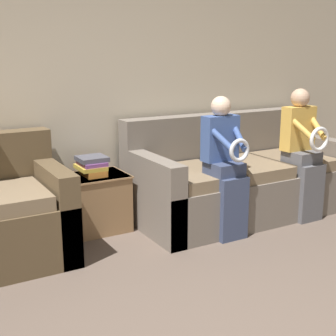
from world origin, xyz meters
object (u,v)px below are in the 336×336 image
object	(u,v)px
couch_main	(237,180)
book_stack	(92,166)
side_shelf	(93,202)
child_right_seated	(303,149)
child_left_seated	(226,162)

from	to	relation	value
couch_main	book_stack	size ratio (longest dim) A/B	7.74
book_stack	couch_main	bearing A→B (deg)	-10.41
side_shelf	book_stack	size ratio (longest dim) A/B	2.22
couch_main	child_right_seated	distance (m)	0.71
child_right_seated	child_left_seated	bearing A→B (deg)	-179.96
child_right_seated	book_stack	world-z (taller)	child_right_seated
couch_main	side_shelf	bearing A→B (deg)	169.84
couch_main	child_right_seated	bearing A→B (deg)	-42.08
side_shelf	child_left_seated	bearing A→B (deg)	-34.90
couch_main	side_shelf	size ratio (longest dim) A/B	3.49
couch_main	side_shelf	distance (m)	1.45
child_left_seated	side_shelf	xyz separation A→B (m)	(-0.97, 0.67, -0.40)
child_left_seated	book_stack	xyz separation A→B (m)	(-0.96, 0.68, -0.06)
couch_main	side_shelf	xyz separation A→B (m)	(-1.43, 0.26, -0.07)
couch_main	child_right_seated	size ratio (longest dim) A/B	1.72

